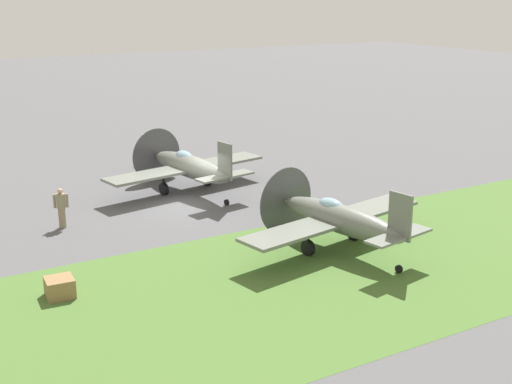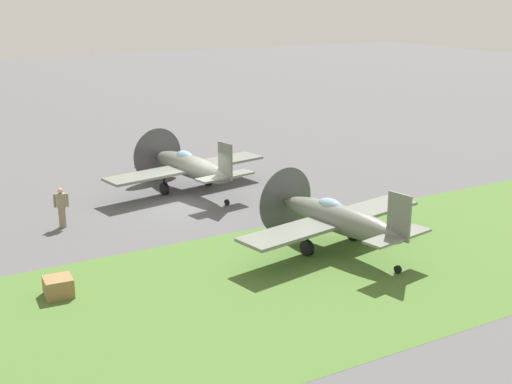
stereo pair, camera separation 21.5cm
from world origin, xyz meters
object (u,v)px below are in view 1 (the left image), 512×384
at_px(airplane_wingman, 338,218).
at_px(ground_crew_mechanic, 143,148).
at_px(supply_crate, 60,287).
at_px(ground_crew_chief, 61,207).
at_px(airplane_lead, 189,166).

relative_size(airplane_wingman, ground_crew_mechanic, 5.04).
distance_m(airplane_wingman, ground_crew_mechanic, 17.07).
distance_m(airplane_wingman, supply_crate, 10.57).
bearing_deg(airplane_wingman, ground_crew_chief, 126.67).
bearing_deg(airplane_wingman, ground_crew_mechanic, 84.32).
height_order(airplane_lead, airplane_wingman, airplane_lead).
distance_m(airplane_lead, ground_crew_chief, 7.34).
relative_size(ground_crew_mechanic, supply_crate, 1.92).
bearing_deg(ground_crew_mechanic, airplane_lead, 72.61).
bearing_deg(supply_crate, ground_crew_mechanic, 60.20).
xyz_separation_m(ground_crew_mechanic, supply_crate, (-9.08, -15.85, -0.59)).
xyz_separation_m(airplane_lead, ground_crew_chief, (-6.97, -2.25, -0.40)).
bearing_deg(ground_crew_chief, ground_crew_mechanic, -107.85).
bearing_deg(airplane_lead, airplane_wingman, -91.16).
xyz_separation_m(airplane_lead, supply_crate, (-8.88, -9.07, -0.99)).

